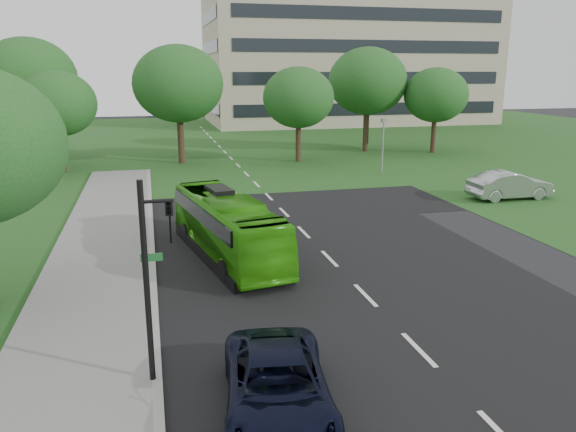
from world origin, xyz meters
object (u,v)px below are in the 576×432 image
Objects in this scene: tree_park_c at (298,98)px; suv at (278,387)px; tree_park_d at (368,81)px; office_building at (347,35)px; camera_pole at (383,138)px; tree_park_a at (57,104)px; tree_park_f at (28,78)px; bus at (227,226)px; tree_park_b at (178,84)px; tree_park_e at (436,95)px; sedan at (510,185)px; traffic_light at (153,268)px.

suv is at bearing -105.68° from tree_park_c.
suv is (-17.61, -39.27, -5.82)m from tree_park_d.
camera_pole is (-11.96, -41.96, -9.87)m from office_building.
tree_park_a is 0.75× the size of tree_park_f.
bus is at bearing 95.48° from suv.
bus is (-25.97, -58.57, -11.22)m from office_building.
bus is at bearing -121.57° from tree_park_d.
tree_park_b is 23.30m from tree_park_e.
tree_park_c reaches higher than camera_pole.
camera_pole reaches higher than suv.
tree_park_a is at bearing -178.07° from tree_park_c.
traffic_light is (-21.01, -16.00, 2.19)m from sedan.
tree_park_e is (13.63, 2.07, -0.02)m from tree_park_c.
tree_park_e is (5.80, -2.38, -1.22)m from tree_park_d.
tree_park_b is 1.86× the size of traffic_light.
office_building is 7.78× the size of traffic_light.
office_building is 75.71m from suv.
tree_park_d is (17.47, 2.91, 0.07)m from tree_park_b.
tree_park_f is (-21.28, 4.16, 1.56)m from tree_park_c.
camera_pole is at bearing -14.87° from tree_park_a.
tree_park_a is at bearing -166.42° from tree_park_b.
tree_park_f reaches higher than camera_pole.
tree_park_b is at bearing -128.06° from office_building.
traffic_light is 1.27× the size of camera_pole.
office_building is at bearing 84.74° from tree_park_e.
suv is at bearing -27.27° from traffic_light.
tree_park_c is 35.14m from traffic_light.
sedan is 0.98× the size of traffic_light.
tree_park_e is at bearing 37.31° from bus.
tree_park_d reaches higher than traffic_light.
tree_park_c is at bearing 80.24° from traffic_light.
tree_park_c is at bearing 126.53° from camera_pole.
bus is at bearing 82.96° from traffic_light.
camera_pole is (14.35, -8.36, -3.82)m from tree_park_b.
tree_park_e is 1.91× the size of camera_pole.
tree_park_f is 41.11m from suv.
tree_park_d is 33.14m from bus.
bus is at bearing -67.78° from tree_park_a.
office_building is 5.15× the size of tree_park_e.
suv is (11.50, -38.98, -6.17)m from tree_park_f.
tree_park_e reaches higher than camera_pole.
camera_pole is at bearing 67.59° from traffic_light.
tree_park_c is 13.78m from tree_park_e.
tree_park_c is at bearing -9.09° from tree_park_b.
tree_park_d is 1.04× the size of bus.
suv is (-26.45, -69.96, -11.80)m from office_building.
tree_park_a is 32.04m from sedan.
tree_park_f is 37.08m from sedan.
tree_park_d is 29.11m from tree_park_f.
tree_park_a reaches higher than suv.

